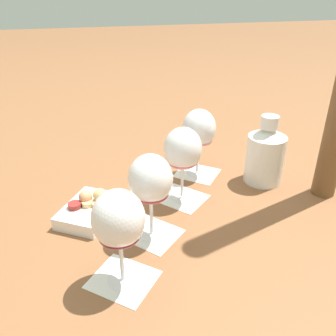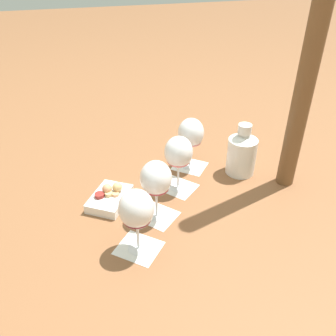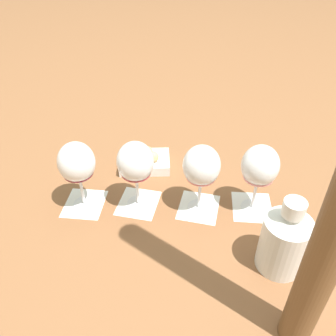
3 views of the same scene
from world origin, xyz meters
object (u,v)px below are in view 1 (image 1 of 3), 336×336
wine_glass_0 (199,131)px  wine_glass_3 (119,222)px  snack_dish (89,209)px  wine_glass_1 (183,152)px  wine_glass_2 (150,182)px  ceramic_vase (265,154)px

wine_glass_0 → wine_glass_3: same height
wine_glass_0 → snack_dish: size_ratio=1.05×
snack_dish → wine_glass_0: bearing=-156.9°
snack_dish → wine_glass_1: bearing=-175.5°
wine_glass_2 → wine_glass_3: 0.15m
ceramic_vase → wine_glass_0: bearing=-27.8°
wine_glass_2 → wine_glass_3: same height
wine_glass_1 → ceramic_vase: wine_glass_1 is taller
wine_glass_0 → ceramic_vase: size_ratio=1.01×
wine_glass_0 → wine_glass_3: size_ratio=1.00×
wine_glass_0 → ceramic_vase: 0.19m
wine_glass_1 → ceramic_vase: 0.25m
wine_glass_2 → ceramic_vase: bearing=-156.3°
wine_glass_0 → wine_glass_3: 0.45m
wine_glass_1 → wine_glass_3: 0.31m
wine_glass_0 → wine_glass_2: bearing=51.8°
wine_glass_2 → wine_glass_3: size_ratio=1.00×
ceramic_vase → wine_glass_3: bearing=32.3°
wine_glass_3 → wine_glass_0: bearing=-127.0°
wine_glass_1 → ceramic_vase: (-0.25, -0.03, -0.05)m
wine_glass_0 → snack_dish: 0.37m
wine_glass_3 → snack_dish: size_ratio=1.05×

